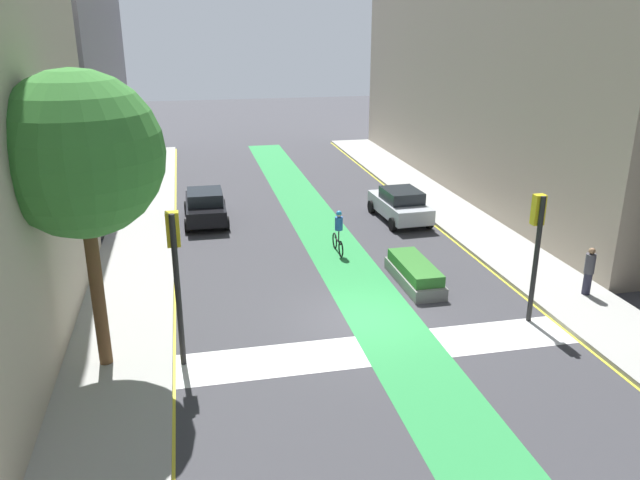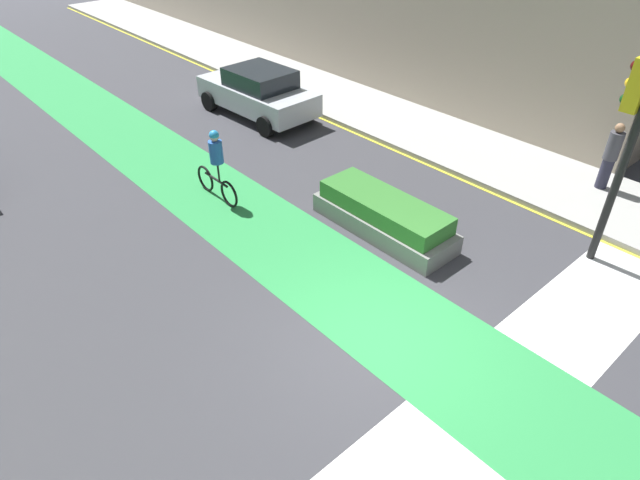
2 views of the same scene
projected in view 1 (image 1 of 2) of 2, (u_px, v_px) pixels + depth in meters
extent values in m
plane|color=#38383D|center=(363.00, 319.00, 20.19)|extent=(120.00, 120.00, 0.00)
cube|color=#2D8C47|center=(381.00, 317.00, 20.32)|extent=(2.40, 60.00, 0.01)
cube|color=silver|center=(381.00, 349.00, 18.35)|extent=(12.00, 1.80, 0.01)
cube|color=#9E9E99|center=(122.00, 341.00, 18.67)|extent=(3.00, 60.00, 0.15)
cube|color=yellow|center=(173.00, 338.00, 18.99)|extent=(0.16, 60.00, 0.01)
cube|color=#9E9E99|center=(570.00, 296.00, 21.67)|extent=(3.00, 60.00, 0.15)
cube|color=yellow|center=(531.00, 302.00, 21.39)|extent=(0.16, 60.00, 0.01)
cube|color=gray|center=(42.00, 76.00, 33.94)|extent=(7.27, 19.86, 12.50)
cylinder|color=black|center=(536.00, 261.00, 19.39)|extent=(0.16, 0.16, 4.15)
cube|color=gold|center=(538.00, 210.00, 19.04)|extent=(0.35, 0.28, 0.95)
sphere|color=#3F0A0A|center=(537.00, 199.00, 19.07)|extent=(0.20, 0.20, 0.20)
sphere|color=yellow|center=(536.00, 208.00, 19.17)|extent=(0.20, 0.20, 0.20)
sphere|color=#0C3814|center=(535.00, 218.00, 19.27)|extent=(0.20, 0.20, 0.20)
cylinder|color=black|center=(178.00, 292.00, 16.84)|extent=(0.16, 0.16, 4.41)
cube|color=gold|center=(173.00, 229.00, 16.44)|extent=(0.35, 0.28, 0.95)
sphere|color=#3F0A0A|center=(172.00, 217.00, 16.47)|extent=(0.20, 0.20, 0.20)
sphere|color=yellow|center=(173.00, 228.00, 16.57)|extent=(0.20, 0.20, 0.20)
sphere|color=#0C3814|center=(174.00, 238.00, 16.67)|extent=(0.20, 0.20, 0.20)
cube|color=black|center=(205.00, 208.00, 29.70)|extent=(1.84, 4.22, 0.70)
cube|color=black|center=(205.00, 197.00, 29.30)|extent=(1.62, 2.01, 0.55)
cylinder|color=black|center=(187.00, 208.00, 31.00)|extent=(0.23, 0.64, 0.64)
cylinder|color=black|center=(223.00, 206.00, 31.34)|extent=(0.23, 0.64, 0.64)
cylinder|color=black|center=(187.00, 226.00, 28.29)|extent=(0.23, 0.64, 0.64)
cylinder|color=black|center=(227.00, 223.00, 28.63)|extent=(0.23, 0.64, 0.64)
cube|color=#B2B7BF|center=(400.00, 207.00, 29.90)|extent=(1.99, 4.28, 0.70)
cube|color=black|center=(402.00, 195.00, 29.50)|extent=(1.69, 2.07, 0.55)
cylinder|color=black|center=(372.00, 207.00, 31.13)|extent=(0.25, 0.65, 0.64)
cylinder|color=black|center=(405.00, 204.00, 31.57)|extent=(0.25, 0.65, 0.64)
cylinder|color=black|center=(393.00, 224.00, 28.46)|extent=(0.25, 0.65, 0.64)
cylinder|color=black|center=(429.00, 221.00, 28.89)|extent=(0.25, 0.65, 0.64)
torus|color=black|center=(335.00, 241.00, 26.31)|extent=(0.06, 0.68, 0.68)
torus|color=black|center=(341.00, 249.00, 25.35)|extent=(0.06, 0.68, 0.68)
cylinder|color=black|center=(338.00, 241.00, 25.77)|extent=(0.06, 0.95, 0.06)
cylinder|color=black|center=(339.00, 236.00, 25.54)|extent=(0.05, 0.05, 0.50)
cylinder|color=#2659B2|center=(339.00, 224.00, 25.37)|extent=(0.32, 0.32, 0.55)
sphere|color=beige|center=(339.00, 214.00, 25.24)|extent=(0.22, 0.22, 0.22)
sphere|color=#268CCC|center=(339.00, 214.00, 25.23)|extent=(0.23, 0.23, 0.23)
cylinder|color=#262638|center=(587.00, 283.00, 21.55)|extent=(0.28, 0.28, 0.78)
cylinder|color=#3F3F47|center=(590.00, 264.00, 21.30)|extent=(0.34, 0.34, 0.70)
sphere|color=#8C6647|center=(592.00, 251.00, 21.14)|extent=(0.23, 0.23, 0.23)
cylinder|color=brown|center=(97.00, 290.00, 16.63)|extent=(0.36, 0.36, 4.39)
sphere|color=#387F33|center=(79.00, 155.00, 15.40)|extent=(4.20, 4.20, 4.20)
cube|color=slate|center=(414.00, 278.00, 22.83)|extent=(1.19, 3.45, 0.45)
cube|color=#33722D|center=(415.00, 267.00, 22.69)|extent=(1.07, 3.10, 0.40)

